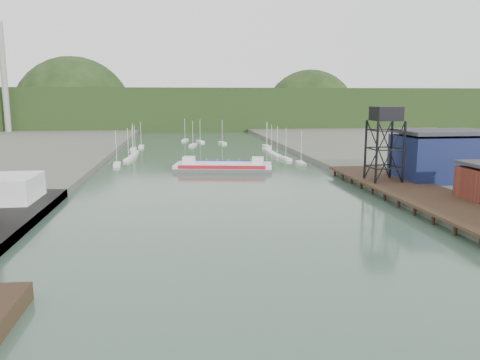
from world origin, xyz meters
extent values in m
plane|color=#2D4739|center=(0.00, 0.00, 0.00)|extent=(600.00, 600.00, 0.00)
cube|color=black|center=(37.00, 45.00, 1.90)|extent=(14.00, 70.00, 0.50)
cylinder|color=black|center=(31.00, 45.00, 0.80)|extent=(0.60, 0.60, 2.20)
cylinder|color=black|center=(43.00, 45.00, 0.80)|extent=(0.60, 0.60, 2.20)
cylinder|color=black|center=(32.00, 55.00, 8.65)|extent=(0.50, 0.50, 13.00)
cylinder|color=black|center=(38.00, 55.00, 8.65)|extent=(0.50, 0.50, 13.00)
cylinder|color=black|center=(32.00, 61.00, 8.65)|extent=(0.50, 0.50, 13.00)
cylinder|color=black|center=(38.00, 61.00, 8.65)|extent=(0.50, 0.50, 13.00)
cube|color=black|center=(35.00, 58.00, 16.65)|extent=(5.50, 5.50, 3.00)
cube|color=#0C1236|center=(50.00, 60.00, 6.60)|extent=(20.00, 14.00, 10.00)
cube|color=#2D2D33|center=(50.00, 60.00, 12.50)|extent=(20.50, 14.50, 0.80)
cube|color=silver|center=(-27.54, 103.89, 0.35)|extent=(2.67, 7.65, 0.90)
cube|color=silver|center=(-25.28, 115.30, 0.35)|extent=(2.81, 7.67, 0.90)
cube|color=silver|center=(-24.71, 124.17, 0.35)|extent=(2.35, 7.59, 0.90)
cube|color=silver|center=(-24.81, 134.09, 0.35)|extent=(2.01, 7.50, 0.90)
cube|color=silver|center=(-26.64, 146.33, 0.35)|extent=(2.00, 7.50, 0.90)
cube|color=silver|center=(-24.32, 156.17, 0.35)|extent=(2.16, 7.54, 0.90)
cube|color=silver|center=(27.56, 99.03, 0.35)|extent=(2.53, 7.62, 0.90)
cube|color=silver|center=(25.46, 110.51, 0.35)|extent=(2.76, 7.67, 0.90)
cube|color=silver|center=(24.46, 119.29, 0.35)|extent=(2.22, 7.56, 0.90)
cube|color=silver|center=(24.27, 128.28, 0.35)|extent=(2.18, 7.54, 0.90)
cube|color=silver|center=(24.67, 139.38, 0.35)|extent=(2.46, 7.61, 0.90)
cube|color=silver|center=(26.78, 150.99, 0.35)|extent=(2.48, 7.61, 0.90)
cube|color=silver|center=(-3.16, 160.00, 0.35)|extent=(3.78, 7.76, 0.90)
cube|color=silver|center=(10.04, 168.00, 0.35)|extent=(3.31, 7.74, 0.90)
cube|color=silver|center=(0.66, 176.00, 0.35)|extent=(3.76, 7.76, 0.90)
cube|color=silver|center=(-6.11, 184.00, 0.35)|extent=(3.40, 7.74, 0.90)
cylinder|color=gray|center=(-102.00, 235.00, 30.00)|extent=(3.20, 3.20, 60.00)
cube|color=black|center=(0.00, 300.00, 12.00)|extent=(500.00, 120.00, 28.00)
sphere|color=black|center=(-80.00, 300.00, 8.00)|extent=(80.00, 80.00, 80.00)
sphere|color=black|center=(90.00, 310.00, 6.00)|extent=(70.00, 70.00, 70.00)
cube|color=#535355|center=(3.05, 90.52, 0.53)|extent=(28.18, 15.24, 1.07)
cube|color=silver|center=(3.05, 90.52, 1.50)|extent=(28.18, 15.24, 0.85)
cube|color=red|center=(2.10, 85.21, 1.71)|extent=(23.16, 4.31, 0.96)
cube|color=#16299C|center=(4.00, 95.83, 1.71)|extent=(23.16, 4.31, 0.96)
cube|color=silver|center=(-6.41, 92.22, 2.78)|extent=(3.72, 3.72, 2.14)
cube|color=silver|center=(12.52, 88.82, 2.78)|extent=(3.72, 3.72, 2.14)
camera|label=1|loc=(-9.13, -37.79, 19.96)|focal=35.00mm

